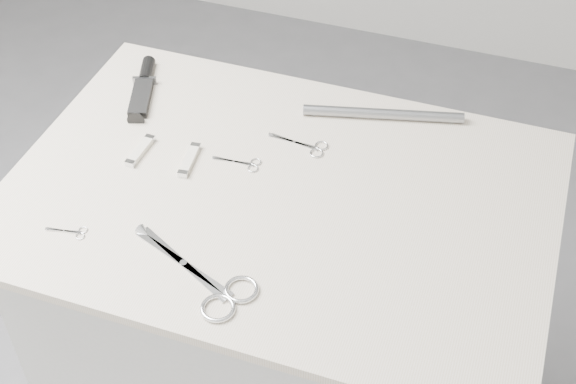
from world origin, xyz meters
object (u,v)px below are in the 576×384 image
(large_shears, at_px, (213,286))
(metal_rail, at_px, (383,114))
(sheathed_knife, at_px, (144,86))
(pocket_knife_b, at_px, (189,160))
(embroidery_scissors_b, at_px, (244,163))
(plinth, at_px, (281,344))
(pocket_knife_a, at_px, (140,151))
(embroidery_scissors_a, at_px, (308,146))
(tiny_scissors, at_px, (72,232))

(large_shears, relative_size, metal_rail, 0.77)
(sheathed_knife, bearing_deg, pocket_knife_b, -153.30)
(pocket_knife_b, bearing_deg, embroidery_scissors_b, -80.58)
(plinth, height_order, sheathed_knife, sheathed_knife)
(pocket_knife_a, distance_m, metal_rail, 0.49)
(large_shears, relative_size, embroidery_scissors_b, 2.66)
(plinth, height_order, pocket_knife_b, pocket_knife_b)
(large_shears, bearing_deg, pocket_knife_b, 145.15)
(plinth, distance_m, large_shears, 0.53)
(embroidery_scissors_a, bearing_deg, sheathed_knife, 176.06)
(embroidery_scissors_a, height_order, embroidery_scissors_b, same)
(plinth, bearing_deg, metal_rail, 65.52)
(plinth, xyz_separation_m, embroidery_scissors_a, (0.01, 0.14, 0.47))
(plinth, distance_m, metal_rail, 0.57)
(embroidery_scissors_a, height_order, pocket_knife_b, pocket_knife_b)
(large_shears, height_order, sheathed_knife, sheathed_knife)
(pocket_knife_b, relative_size, metal_rail, 0.29)
(pocket_knife_b, height_order, metal_rail, metal_rail)
(sheathed_knife, bearing_deg, plinth, -137.59)
(embroidery_scissors_a, relative_size, metal_rail, 0.37)
(metal_rail, bearing_deg, embroidery_scissors_a, -130.44)
(tiny_scissors, bearing_deg, sheathed_knife, 89.37)
(tiny_scissors, bearing_deg, pocket_knife_b, 53.30)
(large_shears, xyz_separation_m, sheathed_knife, (-0.35, 0.45, 0.00))
(embroidery_scissors_b, height_order, metal_rail, metal_rail)
(plinth, height_order, embroidery_scissors_a, embroidery_scissors_a)
(tiny_scissors, distance_m, pocket_knife_b, 0.26)
(large_shears, height_order, embroidery_scissors_b, large_shears)
(plinth, relative_size, large_shears, 3.61)
(pocket_knife_b, bearing_deg, pocket_knife_a, 86.72)
(embroidery_scissors_a, distance_m, metal_rail, 0.18)
(metal_rail, bearing_deg, pocket_knife_b, -141.29)
(plinth, distance_m, embroidery_scissors_b, 0.48)
(large_shears, distance_m, metal_rail, 0.54)
(large_shears, bearing_deg, pocket_knife_a, 159.07)
(plinth, bearing_deg, sheathed_knife, 151.39)
(sheathed_knife, bearing_deg, embroidery_scissors_a, -118.78)
(plinth, distance_m, pocket_knife_b, 0.51)
(pocket_knife_a, relative_size, pocket_knife_b, 0.97)
(embroidery_scissors_a, bearing_deg, large_shears, -89.65)
(plinth, height_order, metal_rail, metal_rail)
(embroidery_scissors_a, xyz_separation_m, pocket_knife_a, (-0.30, -0.12, 0.00))
(pocket_knife_b, bearing_deg, large_shears, -155.69)
(metal_rail, bearing_deg, pocket_knife_a, -148.10)
(embroidery_scissors_a, xyz_separation_m, metal_rail, (0.12, 0.14, 0.01))
(tiny_scissors, height_order, metal_rail, metal_rail)
(pocket_knife_a, distance_m, pocket_knife_b, 0.10)
(embroidery_scissors_b, bearing_deg, metal_rail, 42.18)
(pocket_knife_a, bearing_deg, metal_rail, -56.21)
(pocket_knife_b, xyz_separation_m, metal_rail, (0.32, 0.25, 0.00))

